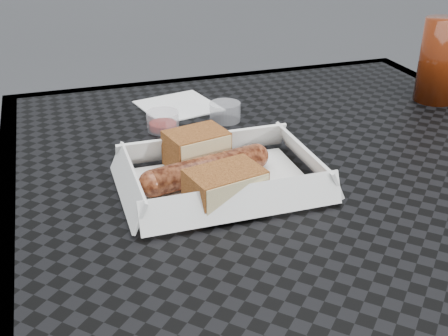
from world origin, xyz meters
name	(u,v)px	position (x,y,z in m)	size (l,w,h in m)	color
patio_table	(293,203)	(0.00, 0.00, 0.67)	(0.80, 0.80, 0.74)	black
food_tray	(222,184)	(-0.13, -0.05, 0.75)	(0.22, 0.15, 0.00)	white
bratwurst	(207,169)	(-0.14, -0.04, 0.77)	(0.18, 0.07, 0.03)	brown
bread_near	(197,149)	(-0.14, 0.01, 0.77)	(0.08, 0.06, 0.05)	brown
bread_far	(225,187)	(-0.14, -0.10, 0.77)	(0.09, 0.06, 0.04)	brown
veg_garnish	(281,188)	(-0.06, -0.09, 0.75)	(0.03, 0.03, 0.00)	#E04709
napkin	(178,106)	(-0.11, 0.25, 0.75)	(0.12, 0.12, 0.00)	white
condiment_cup_sauce	(163,121)	(-0.16, 0.15, 0.76)	(0.05, 0.05, 0.03)	maroon
condiment_cup_empty	(225,112)	(-0.05, 0.16, 0.76)	(0.05, 0.05, 0.03)	silver
drink_glass	(440,61)	(0.33, 0.14, 0.82)	(0.07, 0.07, 0.14)	#4D1706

